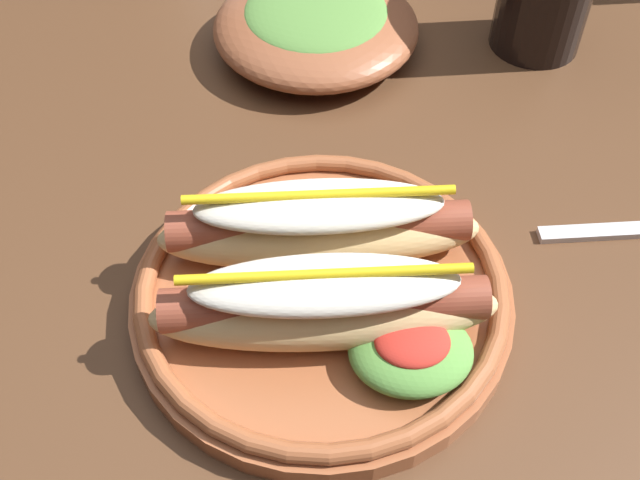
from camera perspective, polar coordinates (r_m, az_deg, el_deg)
dining_table at (r=0.66m, az=5.47°, el=1.16°), size 1.23×1.08×0.74m
hot_dog_plate at (r=0.47m, az=0.38°, el=-3.22°), size 0.24×0.24×0.08m
fork at (r=0.58m, az=22.60°, el=0.70°), size 0.12×0.03×0.00m
side_bowl at (r=0.68m, az=-0.31°, el=15.73°), size 0.18×0.18×0.05m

